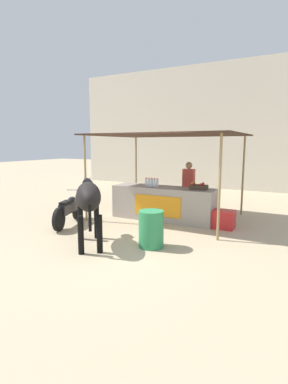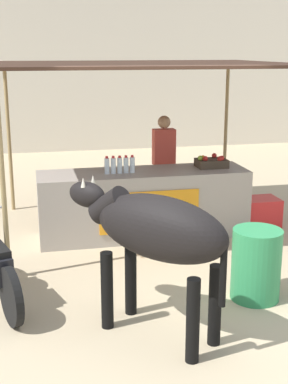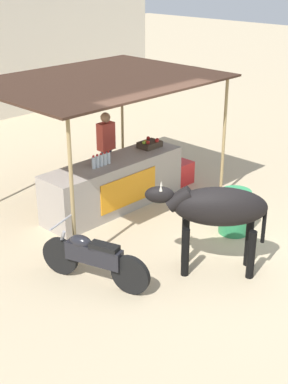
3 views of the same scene
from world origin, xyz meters
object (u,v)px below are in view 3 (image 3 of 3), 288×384
at_px(fruit_crate, 150,144).
at_px(cow, 215,209).
at_px(stall_counter, 114,184).
at_px(motorcycle_parked, 93,257).
at_px(cooler_box, 178,173).
at_px(water_barrel, 235,212).
at_px(vendor_behind_counter, 106,151).

relative_size(fruit_crate, cow, 0.27).
height_order(stall_counter, cow, cow).
height_order(cow, motorcycle_parked, cow).
bearing_deg(stall_counter, motorcycle_parked, -139.69).
height_order(fruit_crate, cow, cow).
distance_m(stall_counter, cow, 2.86).
height_order(cooler_box, water_barrel, water_barrel).
height_order(cooler_box, cow, cow).
xyz_separation_m(cooler_box, motorcycle_parked, (-3.77, -1.61, 0.19)).
bearing_deg(cooler_box, cow, -130.23).
bearing_deg(vendor_behind_counter, motorcycle_parked, -135.52).
relative_size(fruit_crate, water_barrel, 0.56).
height_order(fruit_crate, cooler_box, fruit_crate).
xyz_separation_m(stall_counter, vendor_behind_counter, (0.49, 0.75, 0.37)).
distance_m(water_barrel, cow, 1.49).
relative_size(fruit_crate, cooler_box, 0.73).
bearing_deg(fruit_crate, cooler_box, -11.53).
distance_m(fruit_crate, water_barrel, 2.42).
bearing_deg(water_barrel, vendor_behind_counter, 94.97).
xyz_separation_m(stall_counter, water_barrel, (0.75, -2.27, -0.09)).
height_order(fruit_crate, vendor_behind_counter, vendor_behind_counter).
bearing_deg(cow, fruit_crate, 61.34).
xyz_separation_m(cooler_box, cow, (-2.25, -2.66, 0.79)).
relative_size(water_barrel, motorcycle_parked, 0.45).
xyz_separation_m(fruit_crate, motorcycle_parked, (-3.05, -1.76, -0.60)).
relative_size(cooler_box, cow, 0.37).
distance_m(vendor_behind_counter, cooler_box, 1.64).
xyz_separation_m(stall_counter, cooler_box, (1.75, -0.10, -0.24)).
bearing_deg(fruit_crate, stall_counter, -177.28).
height_order(stall_counter, cooler_box, stall_counter).
bearing_deg(cooler_box, motorcycle_parked, -156.81).
bearing_deg(cow, stall_counter, 79.70).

